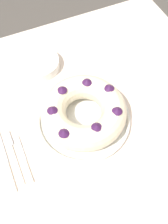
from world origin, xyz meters
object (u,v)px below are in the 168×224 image
Objects in this scene: serving_knife at (6,165)px; serving_dish at (84,120)px; bundt_cake at (84,112)px; side_bowl at (39,64)px; cake_knife at (24,162)px; fork at (13,153)px.

serving_dish is at bearing 11.29° from serving_knife.
side_bowl is at bearing 101.09° from bundt_cake.
side_bowl is (-0.06, 0.31, 0.01)m from serving_dish.
bundt_cake reaches higher than side_bowl.
serving_dish is 2.04× the size of side_bowl.
serving_dish is at bearing 17.28° from cake_knife.
fork is (-0.27, -0.01, -0.01)m from serving_dish.
cake_knife is at bearing -166.18° from bundt_cake.
cake_knife is (0.06, -0.01, 0.00)m from serving_knife.
cake_knife is at bearing -116.22° from side_bowl.
fork is at bearing 48.73° from serving_knife.
serving_knife is 0.06m from cake_knife.
bundt_cake reaches higher than fork.
serving_knife and cake_knife have the same top height.
serving_knife is at bearing -171.47° from bundt_cake.
side_bowl reaches higher than fork.
cake_knife is at bearing -166.18° from serving_dish.
fork is 0.39m from side_bowl.
serving_dish is 1.63× the size of fork.
serving_knife is at bearing -132.35° from fork.
serving_dish is 1.85× the size of cake_knife.
serving_knife is 0.43m from side_bowl.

